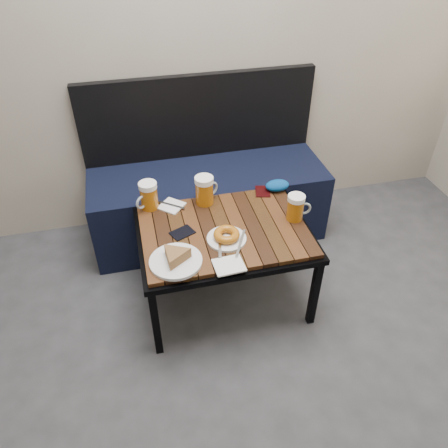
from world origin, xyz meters
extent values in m
cube|color=black|center=(0.23, 1.74, 0.23)|extent=(1.40, 0.50, 0.45)
cube|color=black|center=(0.23, 1.97, 0.70)|extent=(1.40, 0.05, 0.50)
cube|color=black|center=(-0.19, 0.89, 0.21)|extent=(0.04, 0.03, 0.42)
cube|color=black|center=(0.59, 0.89, 0.21)|extent=(0.03, 0.03, 0.42)
cube|color=black|center=(-0.19, 1.45, 0.21)|extent=(0.04, 0.04, 0.42)
cube|color=black|center=(0.59, 1.45, 0.21)|extent=(0.03, 0.04, 0.42)
cube|color=black|center=(0.20, 1.17, 0.43)|extent=(0.84, 0.62, 0.03)
cube|color=#321B0B|center=(0.20, 1.17, 0.46)|extent=(0.80, 0.58, 0.02)
cylinder|color=#A75B0D|center=(-0.13, 1.43, 0.53)|extent=(0.12, 0.12, 0.12)
cylinder|color=white|center=(-0.13, 1.43, 0.61)|extent=(0.09, 0.09, 0.03)
torus|color=#8C999E|center=(-0.17, 1.40, 0.53)|extent=(0.07, 0.06, 0.07)
cylinder|color=#A75B0D|center=(0.15, 1.41, 0.54)|extent=(0.13, 0.13, 0.13)
cylinder|color=white|center=(0.15, 1.41, 0.61)|extent=(0.10, 0.10, 0.03)
torus|color=#8C999E|center=(0.20, 1.44, 0.54)|extent=(0.07, 0.05, 0.08)
cylinder|color=#A75B0D|center=(0.56, 1.17, 0.53)|extent=(0.09, 0.09, 0.11)
cylinder|color=white|center=(0.56, 1.17, 0.60)|extent=(0.09, 0.09, 0.03)
torus|color=#8C999E|center=(0.61, 1.17, 0.53)|extent=(0.07, 0.02, 0.07)
cylinder|color=white|center=(-0.07, 0.99, 0.48)|extent=(0.24, 0.24, 0.02)
cylinder|color=white|center=(0.19, 1.09, 0.48)|extent=(0.19, 0.19, 0.01)
torus|color=#86380C|center=(0.19, 1.09, 0.50)|extent=(0.12, 0.12, 0.04)
cube|color=#A5A8AD|center=(0.24, 1.04, 0.49)|extent=(0.10, 0.18, 0.00)
cube|color=#A5A8AD|center=(0.15, 1.04, 0.49)|extent=(0.04, 0.14, 0.00)
cube|color=white|center=(-0.02, 1.42, 0.48)|extent=(0.16, 0.16, 0.01)
cube|color=#A5A8AD|center=(-0.02, 1.42, 0.48)|extent=(0.13, 0.10, 0.00)
cube|color=white|center=(0.16, 0.91, 0.48)|extent=(0.14, 0.12, 0.01)
cube|color=black|center=(0.00, 1.19, 0.47)|extent=(0.13, 0.12, 0.01)
cube|color=black|center=(0.48, 1.43, 0.47)|extent=(0.10, 0.12, 0.01)
ellipsoid|color=#051B8D|center=(0.56, 1.43, 0.50)|extent=(0.13, 0.09, 0.06)
camera|label=1|loc=(-0.19, -0.43, 1.80)|focal=35.00mm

